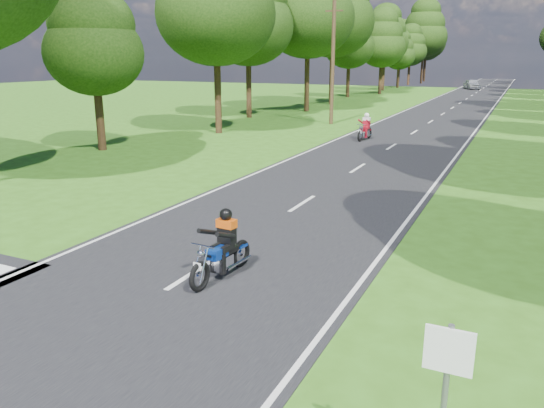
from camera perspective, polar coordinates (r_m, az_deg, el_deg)
The scene contains 9 objects.
ground at distance 9.88m, azimuth -14.84°, elevation -11.24°, with size 160.00×160.00×0.00m, color #305C15.
main_road at distance 57.11m, azimuth 19.59°, elevation 10.20°, with size 7.00×140.00×0.02m, color black.
road_markings at distance 55.27m, azimuth 19.23°, elevation 10.10°, with size 7.40×140.00×0.01m.
treeline at distance 66.97m, azimuth 22.51°, elevation 17.67°, with size 40.00×115.35×14.78m.
telegraph_pole at distance 36.62m, azimuth 6.55°, elevation 14.90°, with size 1.20×0.26×8.00m.
road_sign at distance 5.53m, azimuth 18.13°, elevation -18.33°, with size 0.45×0.07×2.00m.
rider_near_blue at distance 10.70m, azimuth -5.51°, elevation -4.38°, with size 0.57×1.72×1.43m, color navy, non-canonical shape.
rider_far_red at distance 29.55m, azimuth 9.98°, elevation 8.21°, with size 0.58×1.75×1.46m, color #AB0D1D, non-canonical shape.
distant_car at distance 82.88m, azimuth 20.71°, elevation 11.98°, with size 1.71×4.26×1.45m, color #B4B6BB.
Camera 1 is at (5.88, -6.64, 4.35)m, focal length 35.00 mm.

